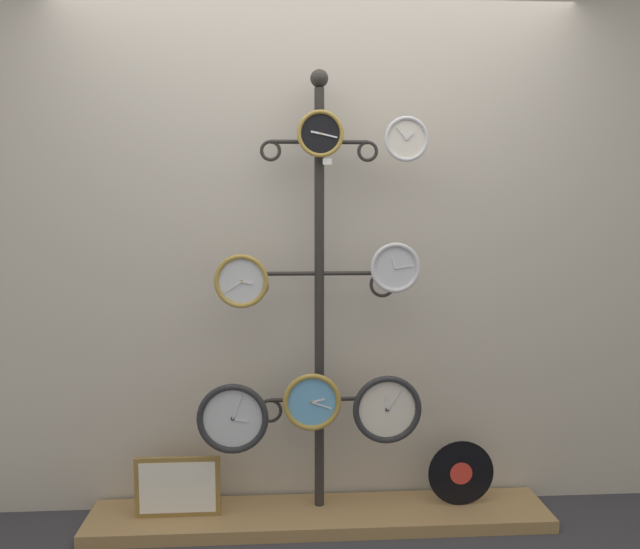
% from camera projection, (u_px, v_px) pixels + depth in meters
% --- Properties ---
extents(shop_wall, '(4.40, 0.04, 2.80)m').
position_uv_depth(shop_wall, '(317.00, 229.00, 3.07)').
color(shop_wall, '#BCB2A3').
rests_on(shop_wall, ground_plane).
extents(low_shelf, '(2.20, 0.36, 0.06)m').
position_uv_depth(low_shelf, '(320.00, 516.00, 2.99)').
color(low_shelf, '#9E7A4C').
rests_on(low_shelf, ground_plane).
extents(display_stand, '(0.73, 0.37, 2.13)m').
position_uv_depth(display_stand, '(319.00, 352.00, 2.97)').
color(display_stand, '#282623').
rests_on(display_stand, ground_plane).
extents(clock_top_center, '(0.21, 0.04, 0.21)m').
position_uv_depth(clock_top_center, '(321.00, 134.00, 2.79)').
color(clock_top_center, black).
extents(clock_top_right, '(0.20, 0.04, 0.20)m').
position_uv_depth(clock_top_right, '(406.00, 139.00, 2.79)').
color(clock_top_right, silver).
extents(clock_middle_left, '(0.25, 0.04, 0.25)m').
position_uv_depth(clock_middle_left, '(241.00, 281.00, 2.81)').
color(clock_middle_left, silver).
extents(clock_middle_right, '(0.23, 0.04, 0.23)m').
position_uv_depth(clock_middle_right, '(395.00, 268.00, 2.85)').
color(clock_middle_right, silver).
extents(clock_bottom_left, '(0.33, 0.04, 0.33)m').
position_uv_depth(clock_bottom_left, '(233.00, 418.00, 2.86)').
color(clock_bottom_left, silver).
extents(clock_bottom_center, '(0.27, 0.04, 0.27)m').
position_uv_depth(clock_bottom_center, '(312.00, 402.00, 2.89)').
color(clock_bottom_center, '#60A8DB').
extents(clock_bottom_right, '(0.33, 0.04, 0.33)m').
position_uv_depth(clock_bottom_right, '(387.00, 409.00, 2.93)').
color(clock_bottom_right, silver).
extents(vinyl_record, '(0.32, 0.01, 0.32)m').
position_uv_depth(vinyl_record, '(461.00, 473.00, 3.03)').
color(vinyl_record, black).
rests_on(vinyl_record, low_shelf).
extents(picture_frame, '(0.40, 0.02, 0.29)m').
position_uv_depth(picture_frame, '(178.00, 487.00, 2.92)').
color(picture_frame, olive).
rests_on(picture_frame, low_shelf).
extents(price_tag_upper, '(0.04, 0.00, 0.03)m').
position_uv_depth(price_tag_upper, '(327.00, 161.00, 2.81)').
color(price_tag_upper, white).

